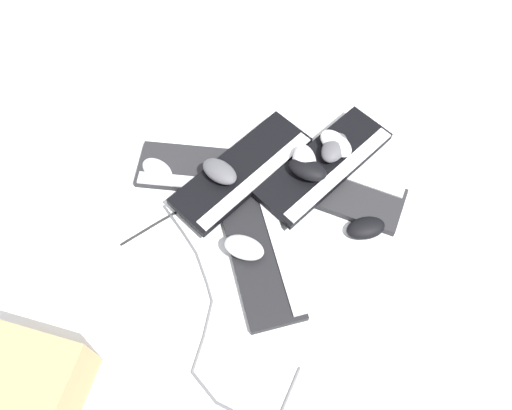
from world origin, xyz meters
The scene contains 17 objects.
ground_plane centered at (0.00, 0.00, 0.00)m, with size 3.20×3.20×0.00m, color white.
keyboard_0 centered at (0.15, -0.04, 0.01)m, with size 0.39×0.44×0.03m.
keyboard_1 centered at (-0.12, 0.16, 0.01)m, with size 0.45×0.37×0.03m.
keyboard_2 centered at (-0.12, -0.12, 0.01)m, with size 0.25×0.46×0.03m.
keyboard_3 centered at (-0.05, 0.10, 0.04)m, with size 0.46×0.27×0.03m.
keyboard_4 centered at (0.17, 0.01, 0.04)m, with size 0.46×0.27×0.03m.
mouse_0 centered at (-0.16, -0.12, 0.05)m, with size 0.11×0.07×0.04m, color #B7B7BC.
mouse_1 centered at (0.17, -0.21, 0.02)m, with size 0.11×0.07×0.04m, color black.
mouse_2 centered at (0.11, 0.03, 0.08)m, with size 0.11×0.07×0.04m, color #B7B7BC.
mouse_3 centered at (0.21, 0.03, 0.08)m, with size 0.11×0.07×0.04m, color #4C4C51.
mouse_4 centered at (0.10, 0.00, 0.08)m, with size 0.11×0.07×0.04m, color black.
mouse_5 centered at (0.22, 0.04, 0.08)m, with size 0.11×0.07×0.04m, color silver.
mouse_6 centered at (-0.12, 0.11, 0.08)m, with size 0.11×0.07×0.04m, color #4C4C51.
mouse_7 centered at (-0.26, 0.23, 0.02)m, with size 0.11×0.07×0.04m, color silver.
cable_0 centered at (-0.23, 0.02, 0.00)m, with size 0.33×0.25×0.01m.
cable_1 centered at (-0.31, -0.26, 0.00)m, with size 0.24×0.64×0.01m.
cardboard_box centered at (-0.75, -0.17, 0.08)m, with size 0.26×0.17×0.16m, color tan.
Camera 1 is at (-0.38, -0.60, 1.25)m, focal length 35.00 mm.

